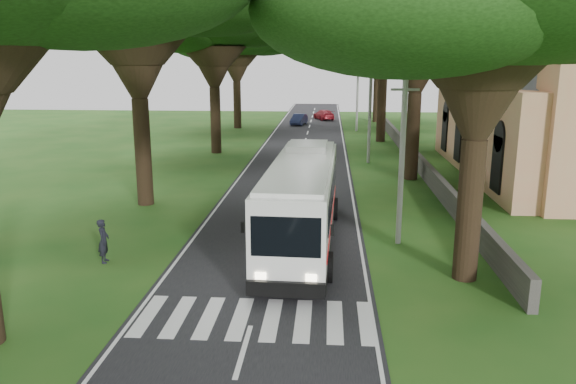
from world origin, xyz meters
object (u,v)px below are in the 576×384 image
church (557,106)px  pole_near (402,151)px  pole_far (357,94)px  coach_bus (302,200)px  pole_mid (370,110)px  distant_car_b (299,119)px  pedestrian (104,241)px  distant_car_c (324,115)px

church → pole_near: (-12.36, -15.55, -0.73)m
pole_far → coach_bus: pole_far is taller
pole_mid → pole_far: (0.00, 20.00, 0.00)m
distant_car_b → pole_near: bearing=-71.0°
distant_car_b → pedestrian: size_ratio=2.23×
church → pedestrian: 31.21m
coach_bus → distant_car_b: (-2.57, 46.06, -1.33)m
church → distant_car_b: bearing=122.6°
pole_near → distant_car_b: pole_near is taller
church → coach_bus: bearing=-136.3°
distant_car_c → church: bearing=95.4°
coach_bus → church: bearing=45.7°
pole_near → church: bearing=51.5°
pole_mid → coach_bus: (-4.31, -20.40, -2.16)m
pole_far → distant_car_c: bearing=107.8°
distant_car_c → pedestrian: bearing=62.9°
pole_near → pole_far: (0.00, 40.00, 0.00)m
pole_near → pedestrian: (-12.19, -3.29, -3.28)m
pole_far → pole_near: bearing=-90.0°
church → coach_bus: (-16.67, -15.94, -2.88)m
pole_mid → coach_bus: bearing=-101.9°
distant_car_c → pole_mid: bearing=78.3°
coach_bus → pole_far: bearing=85.9°
distant_car_c → pedestrian: 55.88m
distant_car_c → pedestrian: size_ratio=2.55×
pole_near → pedestrian: size_ratio=4.43×
coach_bus → distant_car_c: size_ratio=2.79×
church → pole_mid: (-12.36, 4.45, -0.73)m
pole_mid → coach_bus: pole_mid is taller
pedestrian → pole_near: bearing=-83.6°
pole_near → pole_mid: bearing=90.0°
coach_bus → pole_mid: bearing=80.1°
pole_mid → pole_far: bearing=90.0°
pole_near → pedestrian: pole_near is taller
church → pole_far: church is taller
pole_mid → pole_far: same height
distant_car_c → pedestrian: pedestrian is taller
pole_far → distant_car_c: (-3.84, 11.96, -3.48)m
coach_bus → pedestrian: coach_bus is taller
church → coach_bus: church is taller
pole_near → coach_bus: size_ratio=0.62×
pole_far → distant_car_c: 13.04m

